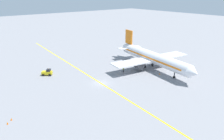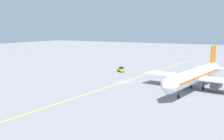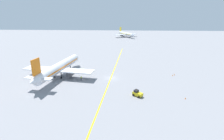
# 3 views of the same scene
# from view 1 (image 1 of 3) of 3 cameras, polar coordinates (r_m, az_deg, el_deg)

# --- Properties ---
(ground_plane) EXTENTS (400.00, 400.00, 0.00)m
(ground_plane) POSITION_cam_1_polar(r_m,az_deg,el_deg) (60.20, -2.93, -3.49)
(ground_plane) COLOR gray
(apron_yellow_centreline) EXTENTS (8.92, 119.73, 0.01)m
(apron_yellow_centreline) POSITION_cam_1_polar(r_m,az_deg,el_deg) (60.19, -2.93, -3.48)
(apron_yellow_centreline) COLOR yellow
(apron_yellow_centreline) RESTS_ON ground
(airplane_at_gate) EXTENTS (28.46, 35.50, 10.60)m
(airplane_at_gate) POSITION_cam_1_polar(r_m,az_deg,el_deg) (71.66, 10.49, 3.22)
(airplane_at_gate) COLOR white
(airplane_at_gate) RESTS_ON ground
(baggage_tug_white) EXTENTS (3.28, 3.05, 2.11)m
(baggage_tug_white) POSITION_cam_1_polar(r_m,az_deg,el_deg) (68.28, -16.55, -0.62)
(baggage_tug_white) COLOR gold
(baggage_tug_white) RESTS_ON ground
(ground_crew_worker) EXTENTS (0.31, 0.56, 1.68)m
(ground_crew_worker) POSITION_cam_1_polar(r_m,az_deg,el_deg) (68.33, 3.00, 0.24)
(ground_crew_worker) COLOR #23232D
(ground_crew_worker) RESTS_ON ground
(traffic_cone_near_nose) EXTENTS (0.32, 0.32, 0.55)m
(traffic_cone_near_nose) POSITION_cam_1_polar(r_m,az_deg,el_deg) (67.82, 12.31, -0.94)
(traffic_cone_near_nose) COLOR orange
(traffic_cone_near_nose) RESTS_ON ground
(traffic_cone_mid_apron) EXTENTS (0.32, 0.32, 0.55)m
(traffic_cone_mid_apron) POSITION_cam_1_polar(r_m,az_deg,el_deg) (47.01, -25.66, -12.40)
(traffic_cone_mid_apron) COLOR orange
(traffic_cone_mid_apron) RESTS_ON ground
(traffic_cone_by_wingtip) EXTENTS (0.32, 0.32, 0.55)m
(traffic_cone_by_wingtip) POSITION_cam_1_polar(r_m,az_deg,el_deg) (47.99, -24.83, -11.58)
(traffic_cone_by_wingtip) COLOR orange
(traffic_cone_by_wingtip) RESTS_ON ground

